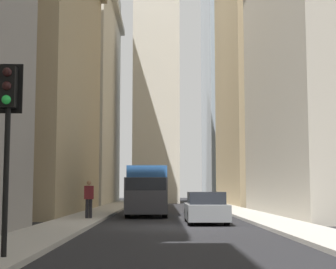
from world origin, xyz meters
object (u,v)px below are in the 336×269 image
(delivery_truck, at_px, (147,190))
(traffic_light_foreground, at_px, (8,112))
(hatchback_grey, at_px, (206,209))
(pedestrian, at_px, (89,197))

(delivery_truck, bearing_deg, traffic_light_foreground, 172.45)
(delivery_truck, relative_size, hatchback_grey, 1.50)
(hatchback_grey, bearing_deg, pedestrian, 71.37)
(traffic_light_foreground, bearing_deg, hatchback_grey, -22.95)
(hatchback_grey, height_order, traffic_light_foreground, traffic_light_foreground)
(hatchback_grey, bearing_deg, delivery_truck, 23.16)
(traffic_light_foreground, bearing_deg, delivery_truck, -7.55)
(traffic_light_foreground, relative_size, pedestrian, 2.29)
(traffic_light_foreground, bearing_deg, pedestrian, 0.73)
(pedestrian, bearing_deg, hatchback_grey, -108.63)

